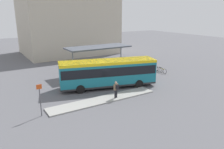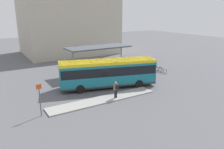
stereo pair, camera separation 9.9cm
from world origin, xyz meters
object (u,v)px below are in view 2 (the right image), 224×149
bicycle_white (159,69)px  bicycle_orange (155,68)px  potted_planter_far_side (106,74)px  platform_sign (40,99)px  pedestrian_waiting (116,89)px  city_bus (108,72)px  bicycle_yellow (162,70)px  potted_planter_near_shelter (88,76)px

bicycle_white → bicycle_orange: bearing=4.7°
potted_planter_far_side → platform_sign: 12.06m
pedestrian_waiting → potted_planter_far_side: bearing=-34.5°
city_bus → bicycle_yellow: (9.74, 1.16, -1.48)m
bicycle_white → potted_planter_far_side: size_ratio=1.42×
pedestrian_waiting → bicycle_yellow: (10.93, 4.74, -0.73)m
potted_planter_near_shelter → bicycle_white: bearing=-6.5°
bicycle_yellow → potted_planter_far_side: 8.44m
bicycle_orange → potted_planter_far_side: potted_planter_far_side is taller
city_bus → bicycle_orange: size_ratio=7.02×
potted_planter_near_shelter → pedestrian_waiting: bearing=-90.8°
pedestrian_waiting → bicycle_white: size_ratio=0.99×
city_bus → potted_planter_near_shelter: bearing=124.8°
pedestrian_waiting → bicycle_white: (11.03, 5.53, -0.73)m
bicycle_yellow → potted_planter_near_shelter: potted_planter_near_shelter is taller
pedestrian_waiting → potted_planter_far_side: size_ratio=1.41×
platform_sign → bicycle_yellow: bearing=14.1°
city_bus → potted_planter_far_side: 3.65m
pedestrian_waiting → bicycle_white: pedestrian_waiting is taller
pedestrian_waiting → potted_planter_far_side: (2.72, 6.66, -0.47)m
bicycle_white → city_bus: bearing=99.0°
pedestrian_waiting → city_bus: bearing=-30.6°
bicycle_orange → bicycle_white: bearing=-171.0°
platform_sign → city_bus: bearing=21.9°
bicycle_orange → potted_planter_near_shelter: 10.86m
city_bus → potted_planter_near_shelter: size_ratio=8.24×
pedestrian_waiting → platform_sign: (-7.39, 0.15, 0.46)m
bicycle_orange → potted_planter_far_side: bearing=89.8°
bicycle_yellow → platform_sign: platform_sign is taller
bicycle_yellow → bicycle_white: (0.10, 0.79, 0.00)m
potted_planter_far_side → city_bus: bearing=-116.4°
bicycle_orange → potted_planter_near_shelter: (-10.84, 0.46, 0.37)m
city_bus → bicycle_orange: bearing=31.6°
city_bus → potted_planter_far_side: size_ratio=9.25×
potted_planter_far_side → platform_sign: platform_sign is taller
bicycle_white → potted_planter_far_side: bearing=80.1°
bicycle_orange → platform_sign: (-18.32, -6.18, 1.21)m
bicycle_yellow → bicycle_orange: bearing=178.6°
pedestrian_waiting → bicycle_orange: 12.65m
city_bus → bicycle_yellow: 9.92m
bicycle_orange → platform_sign: 19.37m
platform_sign → bicycle_orange: bearing=18.6°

